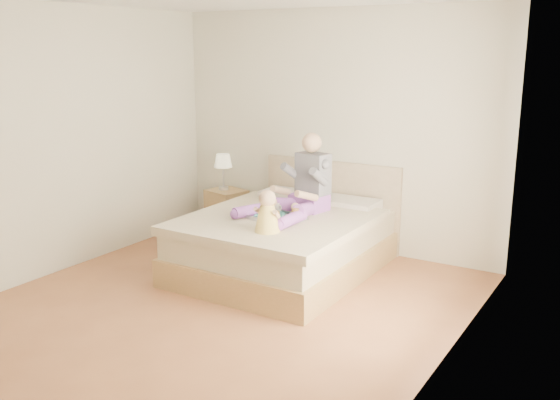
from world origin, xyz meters
The scene contains 7 objects.
room centered at (0.08, 0.01, 1.51)m, with size 4.02×4.22×2.71m.
bed centered at (0.00, 1.08, 0.32)m, with size 1.70×2.18×1.00m.
nightstand centered at (-1.37, 1.88, 0.27)m, with size 0.52×0.48×0.53m.
lamp centered at (-1.41, 1.88, 0.88)m, with size 0.22×0.22×0.45m.
adult centered at (0.11, 1.19, 0.85)m, with size 0.72×1.06×0.84m.
tray centered at (0.03, 0.83, 0.64)m, with size 0.59×0.51×0.15m.
baby centered at (0.19, 0.42, 0.77)m, with size 0.26×0.35×0.39m.
Camera 1 is at (3.18, -4.24, 2.26)m, focal length 40.00 mm.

